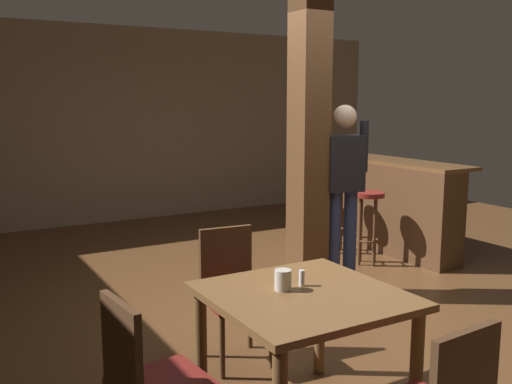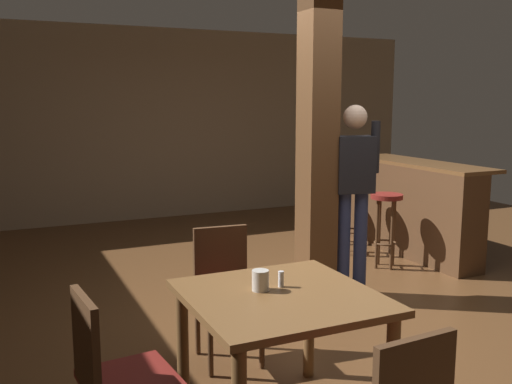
{
  "view_description": "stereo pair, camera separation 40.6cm",
  "coord_description": "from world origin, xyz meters",
  "views": [
    {
      "loc": [
        -2.83,
        -3.67,
        1.76
      ],
      "look_at": [
        -0.72,
        -0.02,
        1.08
      ],
      "focal_mm": 40.0,
      "sensor_mm": 36.0,
      "label": 1
    },
    {
      "loc": [
        -2.47,
        -3.86,
        1.76
      ],
      "look_at": [
        -0.72,
        -0.02,
        1.08
      ],
      "focal_mm": 40.0,
      "sensor_mm": 36.0,
      "label": 2
    }
  ],
  "objects": [
    {
      "name": "bar_stool_near",
      "position": [
        1.21,
        0.91,
        0.58
      ],
      "size": [
        0.33,
        0.33,
        0.79
      ],
      "color": "maroon",
      "rests_on": "ground_plane"
    },
    {
      "name": "wall_back",
      "position": [
        0.0,
        4.5,
        1.4
      ],
      "size": [
        8.0,
        0.1,
        2.8
      ],
      "primitive_type": "cube",
      "color": "gray",
      "rests_on": "ground_plane"
    },
    {
      "name": "dining_table",
      "position": [
        -1.15,
        -1.27,
        0.63
      ],
      "size": [
        0.98,
        0.98,
        0.75
      ],
      "color": "brown",
      "rests_on": "ground_plane"
    },
    {
      "name": "pillar",
      "position": [
        0.07,
        0.43,
        1.4
      ],
      "size": [
        0.28,
        0.28,
        2.8
      ],
      "primitive_type": "cube",
      "color": "brown",
      "rests_on": "ground_plane"
    },
    {
      "name": "standing_person",
      "position": [
        0.39,
        0.33,
        1.0
      ],
      "size": [
        0.47,
        0.27,
        1.72
      ],
      "color": "black",
      "rests_on": "ground_plane"
    },
    {
      "name": "bar_counter",
      "position": [
        1.81,
        1.23,
        0.54
      ],
      "size": [
        0.56,
        1.95,
        1.07
      ],
      "color": "brown",
      "rests_on": "ground_plane"
    },
    {
      "name": "salt_shaker",
      "position": [
        -1.1,
        -1.17,
        0.79
      ],
      "size": [
        0.03,
        0.03,
        0.09
      ],
      "primitive_type": "cylinder",
      "color": "silver",
      "rests_on": "dining_table"
    },
    {
      "name": "chair_west",
      "position": [
        -2.05,
        -1.32,
        0.51
      ],
      "size": [
        0.46,
        0.46,
        0.89
      ],
      "color": "maroon",
      "rests_on": "ground_plane"
    },
    {
      "name": "napkin_cup",
      "position": [
        -1.22,
        -1.18,
        0.8
      ],
      "size": [
        0.09,
        0.09,
        0.11
      ],
      "primitive_type": "cylinder",
      "color": "beige",
      "rests_on": "dining_table"
    },
    {
      "name": "ground_plane",
      "position": [
        0.0,
        0.0,
        0.0
      ],
      "size": [
        10.8,
        10.8,
        0.0
      ],
      "primitive_type": "plane",
      "color": "brown"
    },
    {
      "name": "bar_stool_far",
      "position": [
        1.19,
        2.1,
        0.55
      ],
      "size": [
        0.33,
        0.33,
        0.74
      ],
      "color": "maroon",
      "rests_on": "ground_plane"
    },
    {
      "name": "chair_north",
      "position": [
        -1.11,
        -0.38,
        0.51
      ],
      "size": [
        0.46,
        0.46,
        0.89
      ],
      "color": "maroon",
      "rests_on": "ground_plane"
    },
    {
      "name": "bar_stool_mid",
      "position": [
        1.21,
        1.5,
        0.6
      ],
      "size": [
        0.36,
        0.36,
        0.8
      ],
      "color": "maroon",
      "rests_on": "ground_plane"
    }
  ]
}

